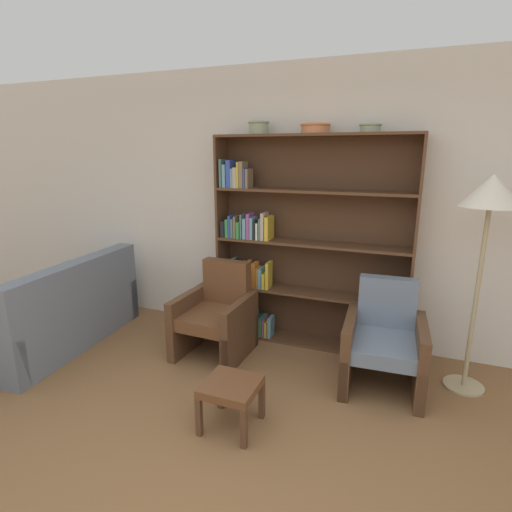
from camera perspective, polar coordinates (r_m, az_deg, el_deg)
name	(u,v)px	position (r m, az deg, el deg)	size (l,w,h in m)	color
wall_back	(328,209)	(4.03, 10.26, 6.68)	(12.00, 0.06, 2.75)	silver
bookshelf	(293,248)	(4.01, 5.35, 1.18)	(1.92, 0.30, 2.08)	brown
bowl_slate	(259,127)	(4.01, 0.39, 17.96)	(0.21, 0.21, 0.12)	gray
bowl_brass	(315,128)	(3.84, 8.48, 17.67)	(0.28, 0.28, 0.09)	#C67547
bowl_cream	(370,127)	(3.76, 16.01, 17.26)	(0.20, 0.20, 0.08)	gray
couch	(54,314)	(4.61, -26.88, -7.45)	(1.07, 1.77, 0.89)	slate
armchair_leather	(217,315)	(3.94, -5.64, -8.40)	(0.66, 0.70, 0.88)	brown
armchair_cushioned	(384,342)	(3.57, 17.83, -11.61)	(0.67, 0.71, 0.88)	brown
floor_lamp	(490,203)	(3.47, 30.46, 6.59)	(0.45, 0.45, 1.76)	tan
footstool	(231,390)	(2.97, -3.57, -18.61)	(0.38, 0.38, 0.35)	brown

